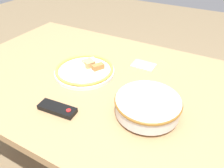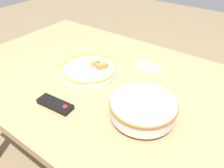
% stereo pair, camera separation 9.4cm
% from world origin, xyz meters
% --- Properties ---
extents(dining_table, '(1.60, 0.94, 0.73)m').
position_xyz_m(dining_table, '(0.00, 0.00, 0.66)').
color(dining_table, tan).
rests_on(dining_table, ground_plane).
extents(noodle_bowl, '(0.25, 0.25, 0.08)m').
position_xyz_m(noodle_bowl, '(-0.23, 0.13, 0.78)').
color(noodle_bowl, silver).
rests_on(noodle_bowl, dining_table).
extents(food_plate, '(0.29, 0.29, 0.05)m').
position_xyz_m(food_plate, '(0.15, -0.01, 0.75)').
color(food_plate, white).
rests_on(food_plate, dining_table).
extents(tv_remote, '(0.16, 0.07, 0.02)m').
position_xyz_m(tv_remote, '(0.09, 0.28, 0.74)').
color(tv_remote, black).
rests_on(tv_remote, dining_table).
extents(folded_napkin, '(0.12, 0.08, 0.01)m').
position_xyz_m(folded_napkin, '(-0.08, -0.21, 0.74)').
color(folded_napkin, beige).
rests_on(folded_napkin, dining_table).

